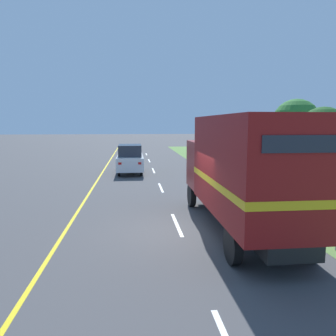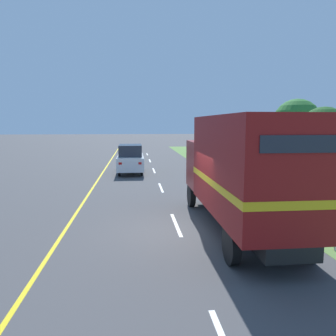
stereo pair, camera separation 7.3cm
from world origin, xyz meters
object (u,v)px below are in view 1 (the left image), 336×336
Objects in this scene: horse_trailer_truck at (243,170)px; roadside_tree_far at (253,129)px; lead_car_white at (130,159)px; highway_sign at (297,160)px; roadside_tree_near at (323,131)px; roadside_tree_mid at (296,122)px.

horse_trailer_truck is 23.68m from roadside_tree_far.
lead_car_white is 1.50× the size of highway_sign.
highway_sign is 18.96m from roadside_tree_far.
roadside_tree_near is 0.82× the size of roadside_tree_mid.
roadside_tree_mid is at bearing -76.97° from roadside_tree_far.
roadside_tree_near is at bearing -103.41° from roadside_tree_mid.
lead_car_white is at bearing -167.70° from roadside_tree_mid.
roadside_tree_near is 6.75m from roadside_tree_mid.
horse_trailer_truck reaches higher than lead_car_white.
lead_car_white is 0.99× the size of roadside_tree_far.
highway_sign is 7.55m from roadside_tree_near.
roadside_tree_far is (0.19, 12.46, -0.07)m from roadside_tree_near.
roadside_tree_near is (12.05, -3.57, 1.98)m from lead_car_white.
highway_sign is at bearing -128.67° from roadside_tree_near.
roadside_tree_mid is (13.61, 2.97, 2.56)m from lead_car_white.
roadside_tree_mid reaches higher than horse_trailer_truck.
roadside_tree_mid is at bearing 12.30° from lead_car_white.
lead_car_white is at bearing -144.00° from roadside_tree_far.
lead_car_white is 0.96× the size of roadside_tree_near.
highway_sign is (3.72, 3.76, -0.15)m from horse_trailer_truck.
highway_sign is 0.53× the size of roadside_tree_mid.
horse_trailer_truck is 1.72× the size of roadside_tree_near.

